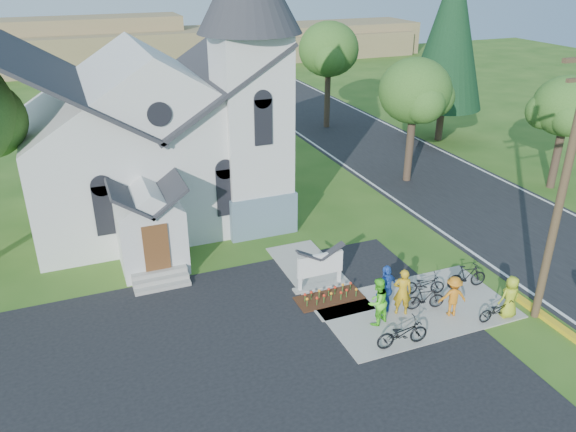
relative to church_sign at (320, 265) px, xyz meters
name	(u,v)px	position (x,y,z in m)	size (l,w,h in m)	color
ground	(388,325)	(1.20, -3.20, -1.03)	(120.00, 120.00, 0.00)	#2B5518
parking_lot	(211,419)	(-5.80, -5.20, -1.02)	(20.00, 16.00, 0.02)	black
road	(401,161)	(11.20, 11.80, -1.02)	(8.00, 90.00, 0.02)	black
sidewalk	(416,308)	(2.70, -2.70, -1.00)	(7.00, 4.00, 0.05)	#9C978D
church	(157,113)	(-4.28, 9.28, 4.22)	(12.35, 12.00, 13.00)	silver
church_sign	(320,265)	(0.00, 0.00, 0.00)	(2.20, 0.40, 1.70)	#9C978D
flower_bed	(329,298)	(0.00, -0.90, -0.99)	(2.60, 1.10, 0.07)	#3D2010
utility_pole	(567,178)	(6.56, -4.70, 4.38)	(3.45, 0.28, 10.00)	#453122
tree_road_near	(415,92)	(9.70, 8.80, 4.18)	(4.00, 4.00, 7.05)	#3A2D1F
tree_road_mid	(329,50)	(10.20, 20.80, 4.75)	(4.40, 4.40, 7.80)	#3A2D1F
tree_road_far	(567,107)	(16.70, 4.80, 3.61)	(3.60, 3.60, 6.30)	#3A2D1F
conifer	(450,32)	(16.20, 14.80, 6.36)	(5.20, 5.20, 12.40)	#3A2D1F
distant_hills	(169,45)	(4.56, 53.13, 1.15)	(61.00, 10.00, 5.60)	olive
cyclist_0	(402,292)	(1.99, -2.77, -0.06)	(0.67, 0.44, 1.84)	gold
bike_0	(402,333)	(1.00, -4.39, -0.49)	(0.65, 1.86, 0.97)	black
cyclist_1	(377,301)	(0.84, -2.97, -0.07)	(0.88, 0.69, 1.81)	#5DE72B
bike_1	(425,298)	(2.96, -2.85, -0.53)	(0.42, 1.50, 0.90)	black
cyclist_2	(386,289)	(1.47, -2.48, 0.00)	(1.14, 0.47, 1.95)	blue
bike_2	(424,284)	(3.52, -1.97, -0.56)	(0.55, 1.59, 0.84)	black
cyclist_3	(453,296)	(3.65, -3.52, -0.20)	(1.01, 0.58, 1.56)	#C86F16
bike_3	(467,276)	(5.34, -2.21, -0.48)	(0.47, 1.66, 1.00)	black
cyclist_4	(510,297)	(5.48, -4.37, -0.16)	(0.80, 0.52, 1.63)	#A5B622
bike_4	(497,310)	(4.97, -4.40, -0.57)	(0.54, 1.54, 0.81)	black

